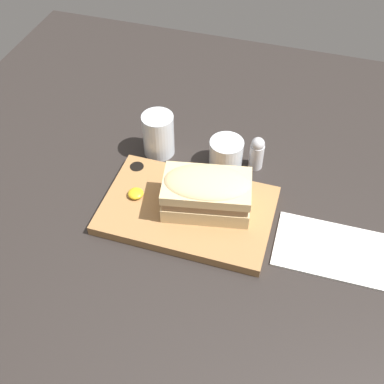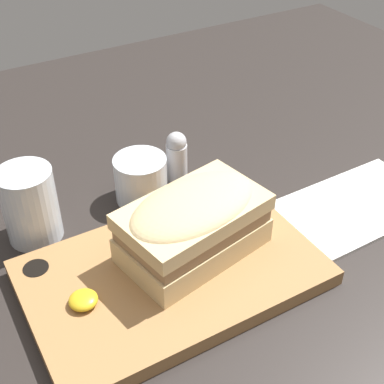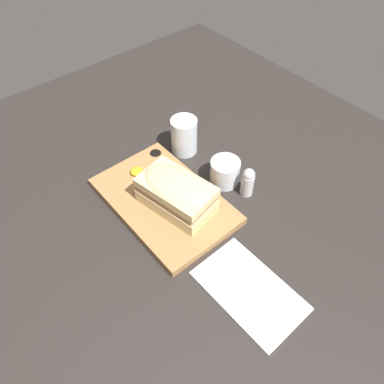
% 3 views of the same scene
% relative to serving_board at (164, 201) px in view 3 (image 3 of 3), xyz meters
% --- Properties ---
extents(dining_table, '(1.41, 1.21, 0.02)m').
position_rel_serving_board_xyz_m(dining_table, '(0.07, 0.04, -0.02)').
color(dining_table, '#282321').
rests_on(dining_table, ground).
extents(serving_board, '(0.32, 0.20, 0.02)m').
position_rel_serving_board_xyz_m(serving_board, '(0.00, 0.00, 0.00)').
color(serving_board, '#9E7042').
rests_on(serving_board, dining_table).
extents(sandwich, '(0.17, 0.12, 0.08)m').
position_rel_serving_board_xyz_m(sandwich, '(0.03, 0.01, 0.05)').
color(sandwich, '#DBBC84').
rests_on(sandwich, serving_board).
extents(mustard_dollop, '(0.03, 0.03, 0.01)m').
position_rel_serving_board_xyz_m(mustard_dollop, '(-0.10, -0.00, 0.02)').
color(mustard_dollop, gold).
rests_on(mustard_dollop, serving_board).
extents(water_glass, '(0.07, 0.07, 0.09)m').
position_rel_serving_board_xyz_m(water_glass, '(-0.11, 0.15, 0.03)').
color(water_glass, silver).
rests_on(water_glass, dining_table).
extents(wine_glass, '(0.07, 0.07, 0.06)m').
position_rel_serving_board_xyz_m(wine_glass, '(0.04, 0.15, 0.02)').
color(wine_glass, silver).
rests_on(wine_glass, dining_table).
extents(napkin, '(0.21, 0.13, 0.00)m').
position_rel_serving_board_xyz_m(napkin, '(0.27, -0.01, -0.01)').
color(napkin, white).
rests_on(napkin, dining_table).
extents(salt_shaker, '(0.03, 0.03, 0.08)m').
position_rel_serving_board_xyz_m(salt_shaker, '(0.10, 0.16, 0.03)').
color(salt_shaker, silver).
rests_on(salt_shaker, dining_table).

